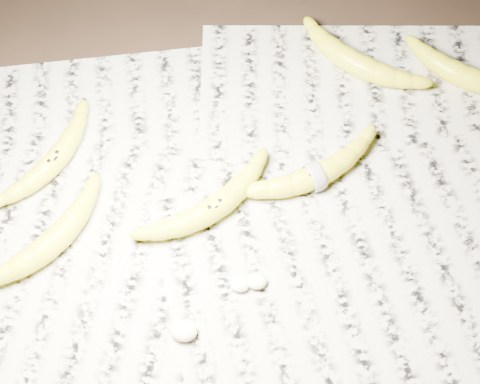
{
  "coord_description": "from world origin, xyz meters",
  "views": [
    {
      "loc": [
        0.01,
        -0.44,
        0.85
      ],
      "look_at": [
        0.01,
        -0.0,
        0.05
      ],
      "focal_mm": 50.0,
      "sensor_mm": 36.0,
      "label": 1
    }
  ],
  "objects_px": {
    "banana_left_a": "(54,160)",
    "banana_center": "(214,207)",
    "banana_taped": "(315,175)",
    "banana_upper_b": "(465,75)",
    "banana_left_b": "(52,242)",
    "banana_upper_a": "(355,62)"
  },
  "relations": [
    {
      "from": "banana_left_b",
      "to": "banana_upper_a",
      "type": "height_order",
      "value": "banana_upper_a"
    },
    {
      "from": "banana_upper_b",
      "to": "banana_taped",
      "type": "bearing_deg",
      "value": -113.87
    },
    {
      "from": "banana_left_b",
      "to": "banana_center",
      "type": "xyz_separation_m",
      "value": [
        0.22,
        0.05,
        -0.0
      ]
    },
    {
      "from": "banana_center",
      "to": "banana_taped",
      "type": "relative_size",
      "value": 0.94
    },
    {
      "from": "banana_left_a",
      "to": "banana_center",
      "type": "distance_m",
      "value": 0.25
    },
    {
      "from": "banana_left_a",
      "to": "banana_taped",
      "type": "bearing_deg",
      "value": -61.6
    },
    {
      "from": "banana_center",
      "to": "banana_taped",
      "type": "bearing_deg",
      "value": -16.95
    },
    {
      "from": "banana_left_a",
      "to": "banana_left_b",
      "type": "xyz_separation_m",
      "value": [
        0.01,
        -0.13,
        0.0
      ]
    },
    {
      "from": "banana_left_a",
      "to": "banana_center",
      "type": "height_order",
      "value": "banana_center"
    },
    {
      "from": "banana_center",
      "to": "banana_upper_b",
      "type": "xyz_separation_m",
      "value": [
        0.39,
        0.23,
        0.0
      ]
    },
    {
      "from": "banana_taped",
      "to": "banana_upper_b",
      "type": "height_order",
      "value": "banana_upper_b"
    },
    {
      "from": "banana_taped",
      "to": "banana_upper_b",
      "type": "xyz_separation_m",
      "value": [
        0.24,
        0.18,
        0.0
      ]
    },
    {
      "from": "banana_left_b",
      "to": "banana_upper_a",
      "type": "distance_m",
      "value": 0.54
    },
    {
      "from": "banana_left_a",
      "to": "banana_upper_a",
      "type": "relative_size",
      "value": 0.95
    },
    {
      "from": "banana_center",
      "to": "banana_upper_b",
      "type": "height_order",
      "value": "same"
    },
    {
      "from": "banana_left_a",
      "to": "banana_left_b",
      "type": "distance_m",
      "value": 0.13
    },
    {
      "from": "banana_center",
      "to": "banana_taped",
      "type": "height_order",
      "value": "banana_center"
    },
    {
      "from": "banana_left_a",
      "to": "banana_left_b",
      "type": "bearing_deg",
      "value": -140.75
    },
    {
      "from": "banana_upper_b",
      "to": "banana_upper_a",
      "type": "bearing_deg",
      "value": -159.19
    },
    {
      "from": "banana_upper_a",
      "to": "banana_upper_b",
      "type": "relative_size",
      "value": 1.08
    },
    {
      "from": "banana_left_a",
      "to": "banana_upper_b",
      "type": "bearing_deg",
      "value": -43.6
    },
    {
      "from": "banana_taped",
      "to": "banana_upper_a",
      "type": "xyz_separation_m",
      "value": [
        0.08,
        0.21,
        0.0
      ]
    }
  ]
}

